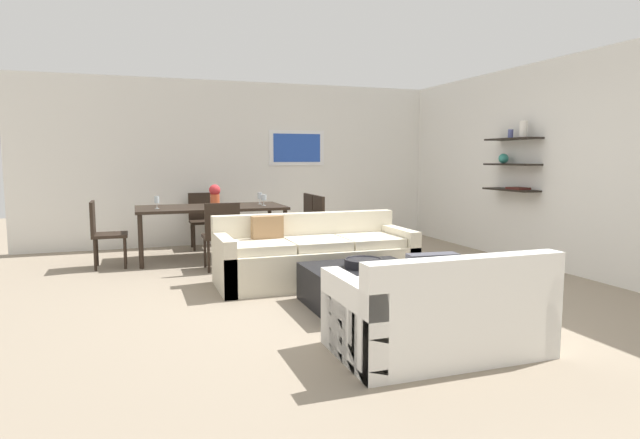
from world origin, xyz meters
The scene contains 17 objects.
ground_plane centered at (0.00, 0.00, 0.00)m, with size 18.00×18.00×0.00m, color gray.
back_wall_unit centered at (0.30, 3.53, 1.35)m, with size 8.40×0.09×2.70m.
right_wall_shelf_unit centered at (3.03, 0.60, 1.35)m, with size 0.34×8.20×2.70m.
sofa_beige centered at (-0.15, 0.34, 0.29)m, with size 2.25×0.90×0.78m.
loveseat_white centered at (0.01, -2.09, 0.29)m, with size 1.51×0.90×0.78m.
coffee_table centered at (-0.01, -0.81, 0.19)m, with size 1.07×1.05×0.38m.
decorative_bowl centered at (0.00, -0.74, 0.43)m, with size 0.37×0.37×0.08m.
dining_table centered at (-1.06, 2.27, 0.69)m, with size 2.07×1.04×0.75m.
dining_chair_head centered at (-1.06, 3.20, 0.50)m, with size 0.44×0.44×0.88m.
dining_chair_right_far centered at (0.39, 2.50, 0.50)m, with size 0.44×0.44×0.88m.
dining_chair_right_near centered at (0.39, 2.03, 0.50)m, with size 0.44×0.44×0.88m.
dining_chair_left_near centered at (-2.50, 2.03, 0.50)m, with size 0.44×0.44×0.88m.
dining_chair_foot centered at (-1.06, 1.34, 0.50)m, with size 0.44×0.44×0.88m.
wine_glass_right_near centered at (-0.31, 2.14, 0.86)m, with size 0.08×0.08×0.16m.
wine_glass_left_near centered at (-1.80, 2.14, 0.87)m, with size 0.06×0.06×0.17m.
wine_glass_right_far centered at (-0.31, 2.40, 0.87)m, with size 0.07×0.07×0.17m.
centerpiece_vase centered at (-1.00, 2.22, 0.92)m, with size 0.16×0.16×0.31m.
Camera 1 is at (-2.09, -5.43, 1.44)m, focal length 29.92 mm.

